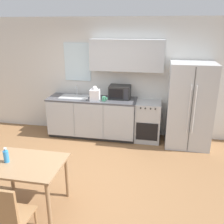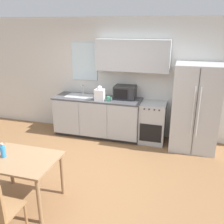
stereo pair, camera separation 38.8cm
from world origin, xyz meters
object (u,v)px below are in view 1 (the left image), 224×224
Objects in this scene: refrigerator at (190,105)px; drink_bottle at (6,156)px; microwave at (120,92)px; dining_chair_near at (8,215)px; dining_table at (26,170)px; coffee_mug at (104,99)px; oven_range at (148,121)px.

refrigerator is 8.30× the size of drink_bottle.
microwave is at bearing 173.94° from refrigerator.
microwave is 0.51× the size of dining_chair_near.
dining_table is at bearing 104.90° from dining_chair_near.
refrigerator is 15.89× the size of coffee_mug.
coffee_mug is at bearing -136.90° from microwave.
dining_chair_near is at bearing -75.18° from dining_table.
coffee_mug reaches higher than dining_table.
coffee_mug is at bearing -168.59° from oven_range.
oven_range is 0.98m from refrigerator.
dining_table is 1.14× the size of dining_chair_near.
drink_bottle is (-1.81, -2.64, 0.36)m from oven_range.
refrigerator is 1.71× the size of dining_table.
coffee_mug is 0.11× the size of dining_table.
coffee_mug is (-0.97, -0.20, 0.53)m from oven_range.
microwave is at bearing 67.31° from drink_bottle.
microwave reaches higher than dining_chair_near.
oven_range is at bearing -7.09° from microwave.
microwave reaches higher than dining_table.
oven_range is 3.64m from dining_chair_near.
oven_range is 7.94× the size of coffee_mug.
coffee_mug is at bearing 71.02° from drink_bottle.
dining_table is 0.32m from drink_bottle.
oven_range is at bearing 11.41° from coffee_mug.
coffee_mug reaches higher than drink_bottle.
refrigerator is at bearing 46.39° from dining_table.
dining_chair_near reaches higher than dining_table.
refrigerator is 3.81× the size of microwave.
oven_range is at bearing 59.29° from dining_table.
dining_chair_near is (-0.68, -3.46, -0.55)m from microwave.
drink_bottle is (-0.84, -2.44, -0.17)m from coffee_mug.
refrigerator reaches higher than dining_table.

